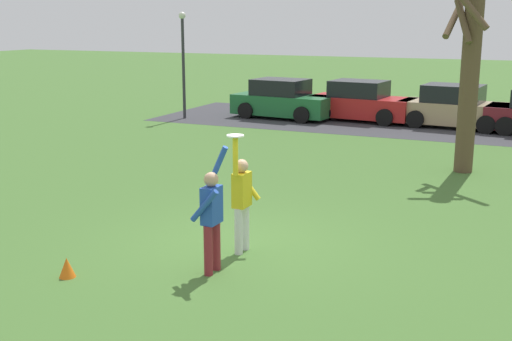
# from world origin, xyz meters

# --- Properties ---
(ground_plane) EXTENTS (120.00, 120.00, 0.00)m
(ground_plane) POSITION_xyz_m (0.00, 0.00, 0.00)
(ground_plane) COLOR #426B2D
(person_catcher) EXTENTS (0.49, 0.55, 2.08)m
(person_catcher) POSITION_xyz_m (0.22, -0.25, 0.98)
(person_catcher) COLOR silver
(person_catcher) RESTS_ON ground_plane
(person_defender) EXTENTS (0.49, 0.55, 2.04)m
(person_defender) POSITION_xyz_m (0.18, -1.30, 0.98)
(person_defender) COLOR maroon
(person_defender) RESTS_ON ground_plane
(frisbee_disc) EXTENTS (0.29, 0.29, 0.02)m
(frisbee_disc) POSITION_xyz_m (0.21, -0.48, 2.09)
(frisbee_disc) COLOR white
(frisbee_disc) RESTS_ON person_catcher
(parked_car_green) EXTENTS (4.26, 2.36, 1.59)m
(parked_car_green) POSITION_xyz_m (-4.92, 14.77, 0.73)
(parked_car_green) COLOR #1E6633
(parked_car_green) RESTS_ON ground_plane
(parked_car_red) EXTENTS (4.26, 2.36, 1.59)m
(parked_car_red) POSITION_xyz_m (-1.81, 15.41, 0.73)
(parked_car_red) COLOR red
(parked_car_red) RESTS_ON ground_plane
(parked_car_tan) EXTENTS (4.26, 2.36, 1.59)m
(parked_car_tan) POSITION_xyz_m (1.86, 15.18, 0.73)
(parked_car_tan) COLOR tan
(parked_car_tan) RESTS_ON ground_plane
(parking_strip) EXTENTS (22.98, 6.40, 0.01)m
(parking_strip) POSITION_xyz_m (1.67, 15.05, 0.00)
(parking_strip) COLOR #38383D
(parking_strip) RESTS_ON ground_plane
(bare_tree_tall) EXTENTS (1.83, 1.87, 6.33)m
(bare_tree_tall) POSITION_xyz_m (3.01, 7.71, 2.89)
(bare_tree_tall) COLOR brown
(bare_tree_tall) RESTS_ON ground_plane
(lamppost_by_lot) EXTENTS (0.28, 0.28, 4.26)m
(lamppost_by_lot) POSITION_xyz_m (-8.58, 13.05, 2.59)
(lamppost_by_lot) COLOR #2D2D33
(lamppost_by_lot) RESTS_ON ground_plane
(field_cone_orange) EXTENTS (0.26, 0.26, 0.32)m
(field_cone_orange) POSITION_xyz_m (-1.81, -2.41, 0.16)
(field_cone_orange) COLOR orange
(field_cone_orange) RESTS_ON ground_plane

